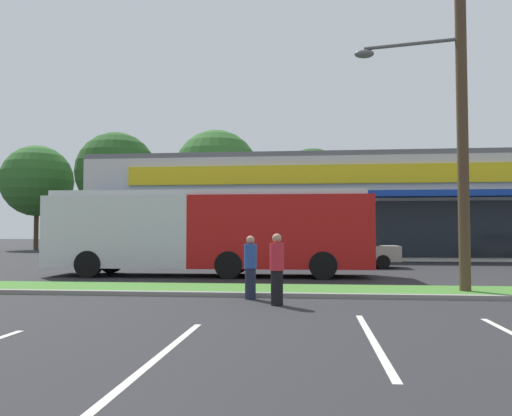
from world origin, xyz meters
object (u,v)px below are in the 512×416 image
(utility_pole, at_px, (456,104))
(car_1, at_px, (179,251))
(car_2, at_px, (352,251))
(city_bus, at_px, (209,230))
(pedestrian_near_bench, at_px, (250,267))
(pedestrian_by_pole, at_px, (277,269))

(utility_pole, height_order, car_1, utility_pole)
(car_1, bearing_deg, car_2, -178.99)
(city_bus, height_order, pedestrian_near_bench, city_bus)
(utility_pole, height_order, pedestrian_by_pole, utility_pole)
(car_2, xyz_separation_m, pedestrian_near_bench, (-3.45, -12.18, 0.03))
(city_bus, xyz_separation_m, pedestrian_near_bench, (2.39, -6.76, -0.96))
(pedestrian_by_pole, bearing_deg, pedestrian_near_bench, 168.92)
(car_2, distance_m, pedestrian_by_pole, 13.50)
(city_bus, bearing_deg, utility_pole, 144.78)
(city_bus, bearing_deg, car_2, -138.28)
(utility_pole, height_order, pedestrian_near_bench, utility_pole)
(car_2, bearing_deg, utility_pole, 100.68)
(city_bus, bearing_deg, car_1, -65.54)
(car_2, relative_size, pedestrian_by_pole, 2.69)
(utility_pole, xyz_separation_m, pedestrian_near_bench, (-5.48, -1.43, -4.38))
(car_1, xyz_separation_m, pedestrian_by_pole, (5.66, -13.08, 0.07))
(utility_pole, bearing_deg, pedestrian_near_bench, -165.40)
(city_bus, xyz_separation_m, pedestrian_by_pole, (3.13, -7.80, -0.94))
(utility_pole, distance_m, car_2, 11.79)
(utility_pole, bearing_deg, car_2, 100.68)
(utility_pole, bearing_deg, pedestrian_by_pole, -152.43)
(pedestrian_near_bench, height_order, pedestrian_by_pole, pedestrian_by_pole)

